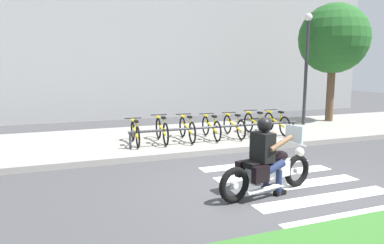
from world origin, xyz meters
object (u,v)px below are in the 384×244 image
Objects in this scene: bicycle_5 at (256,124)px; street_lamp at (306,60)px; bicycle_2 at (187,129)px; bicycle_0 at (135,133)px; tree_near_rack at (333,39)px; bicycle_3 at (211,127)px; bicycle_1 at (162,130)px; motorcycle at (268,170)px; bicycle_4 at (234,126)px; rider at (266,151)px; bicycle_6 at (276,123)px; bike_rack at (219,128)px.

street_lamp reaches higher than bicycle_5.
bicycle_2 is at bearing 179.99° from bicycle_5.
tree_near_rack is (8.26, 1.61, 2.91)m from bicycle_0.
tree_near_rack is (5.92, 1.61, 2.90)m from bicycle_3.
motorcycle is at bearing -80.21° from bicycle_1.
bicycle_5 reaches higher than bicycle_4.
bicycle_6 is (3.21, 4.41, -0.32)m from rider.
bicycle_5 is at bearing -0.02° from bicycle_0.
bicycle_5 is (2.35, 4.40, 0.05)m from motorcycle.
street_lamp reaches higher than bicycle_1.
bicycle_1 is 0.98× the size of bicycle_4.
bicycle_2 is 0.78m from bicycle_3.
bicycle_3 is 0.56m from bike_rack.
street_lamp is (5.92, 1.21, 2.07)m from bicycle_1.
bicycle_1 is at bearing 99.79° from motorcycle.
motorcycle reaches higher than bicycle_0.
rider is at bearing -170.74° from motorcycle.
street_lamp is at bearing 23.26° from bicycle_5.
rider is at bearing -118.85° from bicycle_5.
tree_near_rack is (6.70, 1.61, 2.89)m from bicycle_2.
motorcycle is 7.91m from street_lamp.
bicycle_5 is at bearing -0.07° from bicycle_4.
motorcycle reaches higher than bicycle_1.
bicycle_3 is 0.98× the size of bicycle_4.
bicycle_6 is at bearing 0.00° from bicycle_1.
bicycle_6 is 2.40m from bike_rack.
bicycle_6 is (3.89, 0.00, -0.01)m from bicycle_1.
street_lamp reaches higher than bike_rack.
bicycle_2 reaches higher than bike_rack.
bicycle_5 reaches higher than bicycle_3.
rider reaches higher than bicycle_0.
bicycle_5 is at bearing 19.59° from bike_rack.
bicycle_2 is 2.33m from bicycle_5.
tree_near_rack is at bearing 15.17° from bicycle_3.
rider is at bearing -110.53° from bicycle_4.
bicycle_4 is 0.96m from bike_rack.
bicycle_0 is 0.94× the size of bicycle_5.
tree_near_rack reaches higher than bicycle_4.
motorcycle is 1.32× the size of bicycle_3.
street_lamp is at bearing 47.01° from rider.
bicycle_2 is 1.01× the size of bicycle_6.
street_lamp is at bearing 10.20° from bicycle_0.
bicycle_1 reaches higher than bicycle_6.
bicycle_6 reaches higher than bicycle_2.
motorcycle is 4.66m from bicycle_0.
motorcycle is at bearing -109.70° from bicycle_4.
bicycle_2 is 5.67m from street_lamp.
bicycle_4 is 4.32m from street_lamp.
tree_near_rack is at bearing 20.20° from bicycle_5.
rider is 4.66m from bicycle_0.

